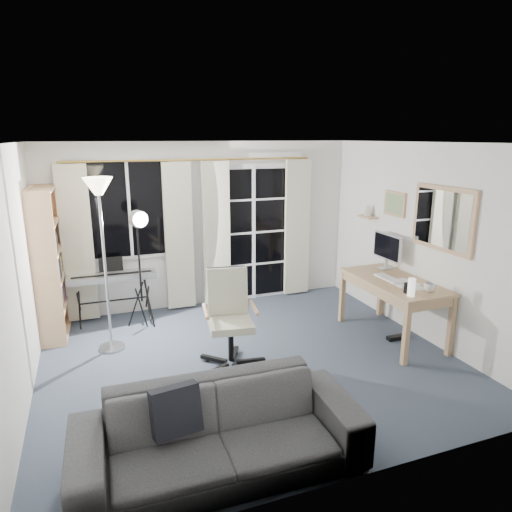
{
  "coord_description": "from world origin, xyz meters",
  "views": [
    {
      "loc": [
        -1.57,
        -4.43,
        2.46
      ],
      "look_at": [
        0.2,
        0.35,
        1.12
      ],
      "focal_mm": 32.0,
      "sensor_mm": 36.0,
      "label": 1
    }
  ],
  "objects": [
    {
      "name": "keyboard_piano",
      "position": [
        -1.35,
        1.7,
        0.63
      ],
      "size": [
        1.15,
        0.56,
        0.83
      ],
      "rotation": [
        0.0,
        0.0,
        -0.01
      ],
      "color": "black",
      "rests_on": "floor"
    },
    {
      "name": "window",
      "position": [
        -1.05,
        1.97,
        1.5
      ],
      "size": [
        1.2,
        0.08,
        1.4
      ],
      "color": "white",
      "rests_on": "floor"
    },
    {
      "name": "mug",
      "position": [
        1.98,
        -0.51,
        0.82
      ],
      "size": [
        0.12,
        0.1,
        0.12
      ],
      "primitive_type": "imported",
      "rotation": [
        0.0,
        0.0,
        0.01
      ],
      "color": "silver",
      "rests_on": "desk"
    },
    {
      "name": "torchiere_lamp",
      "position": [
        -1.45,
        0.86,
        1.64
      ],
      "size": [
        0.35,
        0.35,
        2.03
      ],
      "rotation": [
        0.0,
        0.0,
        0.1
      ],
      "color": "#B2B2B7",
      "rests_on": "floor"
    },
    {
      "name": "wall_mirror",
      "position": [
        2.22,
        -0.35,
        1.55
      ],
      "size": [
        0.04,
        0.94,
        0.74
      ],
      "color": "tan",
      "rests_on": "floor"
    },
    {
      "name": "framed_print",
      "position": [
        2.23,
        0.55,
        1.6
      ],
      "size": [
        0.03,
        0.42,
        0.32
      ],
      "color": "tan",
      "rests_on": "floor"
    },
    {
      "name": "studio_light",
      "position": [
        -1.0,
        1.36,
        1.29
      ],
      "size": [
        0.36,
        0.36,
        1.6
      ],
      "rotation": [
        0.0,
        0.0,
        0.36
      ],
      "color": "black",
      "rests_on": "floor"
    },
    {
      "name": "sofa",
      "position": [
        -0.79,
        -1.55,
        0.42
      ],
      "size": [
        2.17,
        0.69,
        0.84
      ],
      "rotation": [
        0.0,
        0.0,
        -0.03
      ],
      "color": "#28282A",
      "rests_on": "floor"
    },
    {
      "name": "bookshelf",
      "position": [
        -2.12,
        1.53,
        0.89
      ],
      "size": [
        0.33,
        0.88,
        1.88
      ],
      "rotation": [
        0.0,
        0.0,
        -0.04
      ],
      "color": "tan",
      "rests_on": "floor"
    },
    {
      "name": "desk_clutter",
      "position": [
        1.82,
        -0.24,
        0.59
      ],
      "size": [
        0.44,
        0.86,
        0.96
      ],
      "rotation": [
        0.0,
        0.0,
        0.01
      ],
      "color": "white",
      "rests_on": "desk"
    },
    {
      "name": "floor",
      "position": [
        0.0,
        0.0,
        -0.01
      ],
      "size": [
        4.5,
        4.0,
        0.02
      ],
      "primitive_type": "cube",
      "color": "#3C4658",
      "rests_on": "ground"
    },
    {
      "name": "desk",
      "position": [
        1.88,
        -0.01,
        0.66
      ],
      "size": [
        0.72,
        1.42,
        0.76
      ],
      "rotation": [
        0.0,
        0.0,
        0.01
      ],
      "color": "#A37E54",
      "rests_on": "floor"
    },
    {
      "name": "monitor",
      "position": [
        2.08,
        0.44,
        1.04
      ],
      "size": [
        0.18,
        0.54,
        0.47
      ],
      "rotation": [
        0.0,
        0.0,
        0.01
      ],
      "color": "silver",
      "rests_on": "desk"
    },
    {
      "name": "wall_shelf",
      "position": [
        2.16,
        1.05,
        1.41
      ],
      "size": [
        0.16,
        0.3,
        0.18
      ],
      "color": "tan",
      "rests_on": "floor"
    },
    {
      "name": "office_chair",
      "position": [
        -0.22,
        0.06,
        0.63
      ],
      "size": [
        0.73,
        0.73,
        1.07
      ],
      "rotation": [
        0.0,
        0.0,
        -0.15
      ],
      "color": "black",
      "rests_on": "floor"
    },
    {
      "name": "curtains",
      "position": [
        -0.14,
        1.88,
        1.09
      ],
      "size": [
        3.6,
        0.07,
        2.13
      ],
      "color": "gold",
      "rests_on": "floor"
    },
    {
      "name": "french_door",
      "position": [
        0.75,
        1.97,
        1.03
      ],
      "size": [
        1.32,
        0.09,
        2.11
      ],
      "color": "white",
      "rests_on": "floor"
    }
  ]
}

